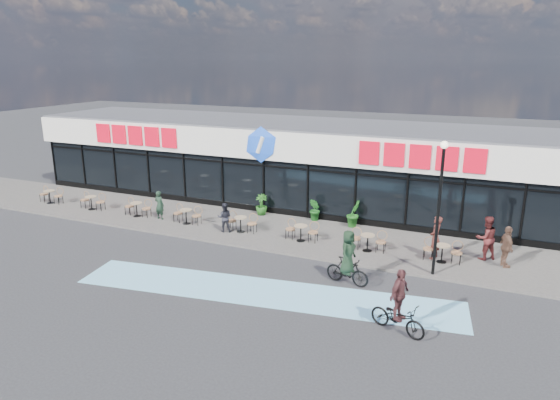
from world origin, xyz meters
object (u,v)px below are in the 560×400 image
potted_plant_mid (315,210)px  pedestrian_c (486,238)px  cyclist_a (398,310)px  pedestrian_a (435,237)px  patron_left (159,205)px  potted_plant_left (261,205)px  cyclist_b (348,262)px  bistro_set_0 (51,195)px  potted_plant_right (353,214)px  lamp_post (440,197)px  pedestrian_b (507,247)px  patron_right (225,217)px

potted_plant_mid → pedestrian_c: bearing=-13.4°
potted_plant_mid → cyclist_a: size_ratio=0.56×
pedestrian_a → patron_left: bearing=-78.7°
potted_plant_left → cyclist_b: (6.45, -6.14, 0.21)m
bistro_set_0 → potted_plant_right: potted_plant_right is taller
potted_plant_mid → pedestrian_a: bearing=-23.5°
lamp_post → pedestrian_b: size_ratio=3.04×
patron_right → cyclist_a: size_ratio=0.68×
pedestrian_b → cyclist_a: size_ratio=0.81×
patron_left → patron_right: bearing=178.2°
potted_plant_mid → pedestrian_a: pedestrian_a is taller
lamp_post → pedestrian_c: bearing=53.8°
bistro_set_0 → cyclist_a: (20.82, -6.06, 0.20)m
patron_left → lamp_post: bearing=177.6°
potted_plant_left → cyclist_b: bearing=-43.6°
pedestrian_c → patron_right: bearing=-27.7°
bistro_set_0 → potted_plant_mid: 15.25m
potted_plant_right → pedestrian_b: size_ratio=0.78×
patron_left → cyclist_a: (13.29, -6.09, -0.09)m
potted_plant_left → patron_right: (-0.45, -3.12, 0.17)m
pedestrian_b → cyclist_b: size_ratio=0.81×
cyclist_a → potted_plant_mid: bearing=123.1°
pedestrian_a → pedestrian_b: pedestrian_a is taller
pedestrian_c → cyclist_b: cyclist_b is taller
bistro_set_0 → potted_plant_mid: potted_plant_mid is taller
patron_right → cyclist_b: bearing=133.7°
lamp_post → pedestrian_b: (2.52, 1.84, -2.21)m
potted_plant_right → patron_left: 9.86m
lamp_post → pedestrian_c: 3.66m
patron_right → pedestrian_b: (12.27, 0.77, 0.13)m
potted_plant_right → patron_right: patron_right is taller
potted_plant_mid → pedestrian_c: 8.33m
potted_plant_mid → patron_left: bearing=-158.9°
potted_plant_right → patron_right: size_ratio=0.93×
bistro_set_0 → cyclist_b: cyclist_b is taller
patron_right → cyclist_a: bearing=125.7°
pedestrian_c → cyclist_b: 6.33m
potted_plant_mid → cyclist_b: 7.19m
potted_plant_mid → bistro_set_0: bearing=-169.0°
lamp_post → potted_plant_left: (-9.30, 4.19, -2.52)m
pedestrian_c → cyclist_b: size_ratio=0.88×
patron_right → pedestrian_c: (11.50, 1.32, 0.21)m
pedestrian_a → cyclist_a: bearing=7.5°
pedestrian_b → lamp_post: bearing=102.9°
pedestrian_c → pedestrian_a: bearing=-12.7°
bistro_set_0 → patron_left: bearing=0.2°
patron_right → pedestrian_b: bearing=160.9°
bistro_set_0 → cyclist_a: 21.69m
pedestrian_c → potted_plant_right: bearing=-51.2°
cyclist_a → cyclist_b: cyclist_b is taller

